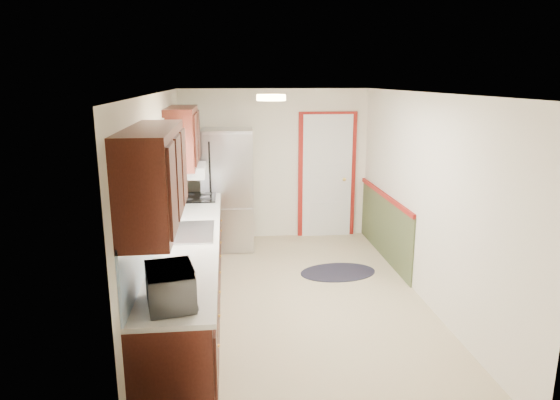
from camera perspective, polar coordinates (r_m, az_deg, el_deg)
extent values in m
cube|color=tan|center=(6.02, 1.81, -11.37)|extent=(3.20, 5.20, 0.12)
cube|color=white|center=(5.45, 2.00, 12.13)|extent=(3.20, 5.20, 0.12)
cube|color=white|center=(8.04, -0.60, 4.06)|extent=(3.20, 0.10, 2.40)
cube|color=white|center=(3.29, 8.13, -10.71)|extent=(3.20, 0.10, 2.40)
cube|color=white|center=(5.61, -13.46, -0.60)|extent=(0.10, 5.20, 2.40)
cube|color=white|center=(6.01, 16.21, 0.17)|extent=(0.10, 5.20, 2.40)
cube|color=#35120C|center=(5.53, -10.28, -8.86)|extent=(0.60, 4.00, 0.90)
cube|color=silver|center=(5.36, -10.33, -4.21)|extent=(0.63, 4.00, 0.04)
cube|color=#63AEF2|center=(5.31, -13.73, -1.24)|extent=(0.02, 4.00, 0.55)
cube|color=#35120C|center=(3.90, -14.23, 2.57)|extent=(0.35, 1.40, 0.75)
cube|color=#35120C|center=(6.56, -11.08, 7.12)|extent=(0.35, 1.20, 0.75)
cube|color=white|center=(5.32, -13.81, 3.25)|extent=(0.02, 1.00, 0.90)
cube|color=#C94625|center=(5.27, -13.54, 7.02)|extent=(0.05, 1.12, 0.24)
cube|color=#B7B7BC|center=(5.45, -10.33, -3.64)|extent=(0.52, 0.82, 0.02)
cube|color=white|center=(6.67, -10.44, 3.34)|extent=(0.45, 0.60, 0.15)
cube|color=maroon|center=(8.18, 5.37, 2.73)|extent=(0.94, 0.05, 2.08)
cube|color=white|center=(8.15, 5.40, 2.70)|extent=(0.80, 0.04, 2.00)
cube|color=#404929|center=(7.42, 11.84, -3.03)|extent=(0.02, 2.30, 0.90)
cube|color=maroon|center=(7.29, 11.92, 0.50)|extent=(0.04, 2.30, 0.06)
cylinder|color=#FFD88C|center=(5.22, -1.02, 11.63)|extent=(0.30, 0.30, 0.06)
imported|color=white|center=(3.76, -12.39, -9.21)|extent=(0.37, 0.54, 0.33)
cube|color=#B7B7BC|center=(7.62, -5.95, 1.25)|extent=(0.79, 0.74, 1.83)
cylinder|color=black|center=(7.26, -7.91, -0.18)|extent=(0.02, 0.02, 1.28)
ellipsoid|color=black|center=(6.84, 6.65, -8.20)|extent=(1.09, 0.76, 0.01)
cube|color=black|center=(6.99, -9.46, 0.30)|extent=(0.52, 0.62, 0.02)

